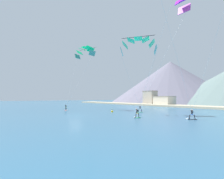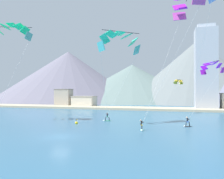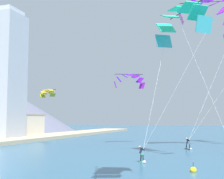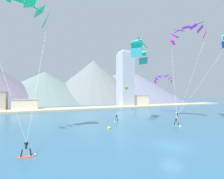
{
  "view_description": "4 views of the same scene",
  "coord_description": "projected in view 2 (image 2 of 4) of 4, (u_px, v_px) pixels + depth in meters",
  "views": [
    {
      "loc": [
        33.81,
        -14.45,
        3.7
      ],
      "look_at": [
        -2.92,
        11.27,
        5.81
      ],
      "focal_mm": 28.0,
      "sensor_mm": 36.0,
      "label": 1
    },
    {
      "loc": [
        15.19,
        -26.97,
        6.19
      ],
      "look_at": [
        3.33,
        13.8,
        6.61
      ],
      "focal_mm": 35.0,
      "sensor_mm": 36.0,
      "label": 2
    },
    {
      "loc": [
        -31.13,
        9.3,
        4.52
      ],
      "look_at": [
        -2.72,
        18.96,
        7.37
      ],
      "focal_mm": 50.0,
      "sensor_mm": 36.0,
      "label": 3
    },
    {
      "loc": [
        -14.49,
        -13.57,
        6.26
      ],
      "look_at": [
        -0.86,
        14.88,
        7.31
      ],
      "focal_mm": 24.0,
      "sensor_mm": 36.0,
      "label": 4
    }
  ],
  "objects": [
    {
      "name": "kitesurfer_near_lead",
      "position": [
        142.0,
        127.0,
        34.67
      ],
      "size": [
        0.62,
        1.78,
        1.79
      ],
      "color": "#33B266",
      "rests_on": "ground"
    },
    {
      "name": "race_marker_buoy",
      "position": [
        76.0,
        123.0,
        41.95
      ],
      "size": [
        0.56,
        0.56,
        1.02
      ],
      "color": "yellow",
      "rests_on": "ground"
    },
    {
      "name": "kitesurfer_mid_center",
      "position": [
        187.0,
        124.0,
        38.37
      ],
      "size": [
        1.58,
        1.44,
        1.8
      ],
      "color": "black",
      "rests_on": "ground"
    },
    {
      "name": "shore_building_promenade_mid",
      "position": [
        64.0,
        98.0,
        89.66
      ],
      "size": [
        6.67,
        4.56,
        7.28
      ],
      "color": "#A89E8E",
      "rests_on": "ground"
    },
    {
      "name": "highrise_tower",
      "position": [
        206.0,
        68.0,
        74.25
      ],
      "size": [
        7.0,
        7.0,
        28.69
      ],
      "color": "#A8ADB7",
      "rests_on": "ground"
    },
    {
      "name": "mountain_peak_central_summit",
      "position": [
        132.0,
        83.0,
        141.83
      ],
      "size": [
        85.87,
        85.87,
        23.78
      ],
      "color": "slate",
      "rests_on": "ground"
    },
    {
      "name": "kitesurfer_near_trail",
      "position": [
        106.0,
        118.0,
        46.02
      ],
      "size": [
        1.7,
        1.22,
        1.8
      ],
      "color": "#33B266",
      "rests_on": "ground"
    },
    {
      "name": "shoreline_strip",
      "position": [
        131.0,
        108.0,
        76.91
      ],
      "size": [
        180.0,
        10.0,
        0.7
      ],
      "primitive_type": "cube",
      "color": "tan",
      "rests_on": "ground"
    },
    {
      "name": "parafoil_kite_far_left",
      "position": [
        12.0,
        31.0,
        45.36
      ],
      "size": [
        8.23,
        9.08,
        18.95
      ],
      "color": "teal"
    },
    {
      "name": "shore_building_harbour_front",
      "position": [
        84.0,
        102.0,
        86.56
      ],
      "size": [
        8.94,
        6.43,
        4.44
      ],
      "color": "beige",
      "rests_on": "ground"
    },
    {
      "name": "ground_plane",
      "position": [
        61.0,
        136.0,
        30.07
      ],
      "size": [
        400.0,
        400.0,
        0.0
      ],
      "primitive_type": "plane",
      "color": "#2D5B7A"
    },
    {
      "name": "parafoil_kite_near_lead",
      "position": [
        187.0,
        0.0,
        35.73
      ],
      "size": [
        9.49,
        8.27,
        21.31
      ],
      "color": "#C94CAA"
    },
    {
      "name": "parafoil_kite_distant_low_drift",
      "position": [
        178.0,
        81.0,
        61.28
      ],
      "size": [
        2.71,
        3.79,
        1.31
      ],
      "color": "olive"
    },
    {
      "name": "mountain_peak_west_ridge",
      "position": [
        196.0,
        72.0,
        129.53
      ],
      "size": [
        84.99,
        84.99,
        36.12
      ],
      "color": "slate",
      "rests_on": "ground"
    },
    {
      "name": "mountain_peak_east_shoulder",
      "position": [
        68.0,
        76.0,
        144.27
      ],
      "size": [
        94.67,
        94.67,
        32.71
      ],
      "color": "slate",
      "rests_on": "ground"
    },
    {
      "name": "parafoil_kite_distant_high_outer",
      "position": [
        211.0,
        66.0,
        47.15
      ],
      "size": [
        4.43,
        5.21,
        2.71
      ],
      "color": "purple"
    },
    {
      "name": "parafoil_kite_near_trail",
      "position": [
        119.0,
        40.0,
        41.43
      ],
      "size": [
        7.52,
        7.39,
        16.11
      ],
      "color": "#3BB2B6"
    }
  ]
}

